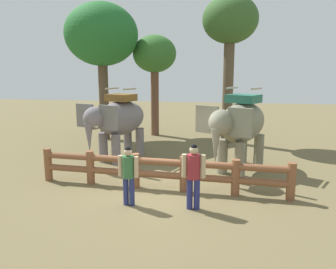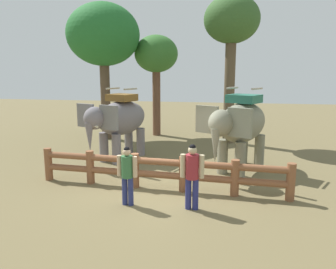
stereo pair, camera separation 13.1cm
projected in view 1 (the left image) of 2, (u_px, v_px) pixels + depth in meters
name	position (u px, v px, depth m)	size (l,w,h in m)	color
ground_plane	(158.00, 192.00, 9.50)	(60.00, 60.00, 0.00)	brown
log_fence	(159.00, 170.00, 9.63)	(7.64, 0.60, 1.05)	brown
elephant_near_left	(118.00, 120.00, 12.80)	(2.40, 3.40, 2.86)	slate
elephant_center	(240.00, 125.00, 11.28)	(2.71, 3.46, 2.95)	gray
tourist_woman_in_black	(128.00, 172.00, 8.42)	(0.55, 0.33, 1.57)	navy
tourist_man_in_blue	(194.00, 172.00, 8.15)	(0.60, 0.34, 1.70)	navy
tree_far_left	(102.00, 36.00, 16.32)	(3.67, 3.67, 6.89)	brown
tree_back_center	(230.00, 25.00, 15.29)	(2.62, 2.62, 7.02)	brown
tree_far_right	(155.00, 57.00, 17.49)	(2.34, 2.34, 5.44)	brown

